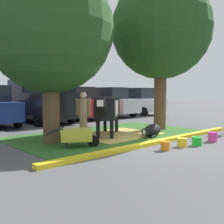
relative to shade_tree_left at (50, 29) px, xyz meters
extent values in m
plane|color=#4C4C4F|center=(2.14, -2.34, -3.68)|extent=(80.00, 80.00, 0.00)
cube|color=#2D5B23|center=(2.63, -0.04, -3.67)|extent=(7.68, 4.50, 0.02)
cube|color=yellow|center=(2.63, -2.44, -3.62)|extent=(8.88, 0.24, 0.12)
cube|color=tan|center=(2.67, -0.35, -3.66)|extent=(3.31, 2.55, 0.04)
cylinder|color=brown|center=(0.00, 0.00, -2.55)|extent=(0.55, 0.55, 2.26)
sphere|color=#23471E|center=(0.00, 0.00, 0.02)|extent=(4.13, 4.13, 4.13)
cylinder|color=brown|center=(5.26, -0.43, -2.22)|extent=(0.55, 0.55, 2.93)
sphere|color=#23471E|center=(5.26, -0.43, 0.80)|extent=(4.42, 4.42, 4.42)
cube|color=black|center=(2.37, -0.15, -2.59)|extent=(2.20, 2.03, 0.80)
cube|color=white|center=(2.25, -0.25, -2.59)|extent=(1.15, 1.13, 0.56)
cylinder|color=black|center=(1.36, -1.02, -2.49)|extent=(0.69, 0.66, 0.58)
cube|color=black|center=(1.11, -1.23, -2.31)|extent=(0.50, 0.48, 0.32)
cube|color=white|center=(0.96, -1.36, -2.35)|extent=(0.22, 0.23, 0.20)
cylinder|color=black|center=(1.87, -0.90, -3.34)|extent=(0.14, 0.14, 0.70)
cylinder|color=black|center=(1.55, -0.53, -3.34)|extent=(0.14, 0.14, 0.70)
cylinder|color=black|center=(3.18, 0.22, -3.34)|extent=(0.14, 0.14, 0.70)
cylinder|color=black|center=(2.86, 0.60, -3.34)|extent=(0.14, 0.14, 0.70)
cylinder|color=black|center=(3.28, 0.63, -2.84)|extent=(0.06, 0.06, 0.70)
ellipsoid|color=black|center=(3.47, -1.45, -3.44)|extent=(1.19, 0.75, 0.48)
cube|color=black|center=(2.89, -1.60, -3.42)|extent=(0.32, 0.27, 0.22)
cube|color=silver|center=(2.78, -1.63, -3.42)|extent=(0.08, 0.11, 0.16)
cylinder|color=black|center=(3.18, -1.71, -3.62)|extent=(0.36, 0.19, 0.10)
cylinder|color=#9E7F5B|center=(0.88, -0.58, -3.25)|extent=(0.26, 0.26, 0.87)
cylinder|color=#9E7F5B|center=(0.88, -0.58, -2.52)|extent=(0.34, 0.34, 0.60)
sphere|color=beige|center=(0.88, -0.58, -2.10)|extent=(0.24, 0.24, 0.24)
cylinder|color=#9E7F5B|center=(0.77, -0.39, -2.49)|extent=(0.09, 0.09, 0.57)
cylinder|color=#9E7F5B|center=(0.99, -0.77, -2.49)|extent=(0.09, 0.09, 0.57)
cube|color=gold|center=(0.20, -1.16, -3.28)|extent=(1.08, 1.01, 0.36)
cylinder|color=black|center=(0.61, -1.44, -3.50)|extent=(0.35, 0.29, 0.36)
cylinder|color=black|center=(0.07, -0.80, -3.56)|extent=(0.04, 0.04, 0.24)
cylinder|color=black|center=(-0.18, -1.17, -3.56)|extent=(0.04, 0.04, 0.24)
cylinder|color=black|center=(-0.21, -0.60, -3.16)|extent=(0.46, 0.34, 0.23)
cylinder|color=black|center=(-0.46, -0.97, -3.16)|extent=(0.46, 0.34, 0.23)
cylinder|color=orange|center=(1.87, -3.19, -3.56)|extent=(0.27, 0.27, 0.25)
torus|color=orange|center=(1.87, -3.19, -3.43)|extent=(0.29, 0.29, 0.02)
cylinder|color=yellow|center=(2.65, -3.25, -3.55)|extent=(0.30, 0.30, 0.26)
torus|color=yellow|center=(2.65, -3.25, -3.42)|extent=(0.32, 0.32, 0.02)
cylinder|color=green|center=(3.16, -3.46, -3.55)|extent=(0.30, 0.30, 0.27)
torus|color=green|center=(3.16, -3.46, -3.42)|extent=(0.33, 0.33, 0.02)
cylinder|color=#EA3893|center=(4.17, -3.48, -3.53)|extent=(0.30, 0.30, 0.32)
torus|color=#EA3893|center=(4.17, -3.48, -3.37)|extent=(0.33, 0.33, 0.02)
cylinder|color=black|center=(0.78, 4.57, -3.36)|extent=(0.24, 0.65, 0.64)
cube|color=black|center=(2.59, 6.00, -2.81)|extent=(2.21, 5.47, 1.10)
cube|color=black|center=(2.55, 6.95, -1.76)|extent=(1.91, 1.87, 1.00)
cube|color=black|center=(2.63, 4.79, -2.14)|extent=(2.00, 2.77, 0.24)
cylinder|color=black|center=(1.52, 7.72, -3.36)|extent=(0.24, 0.65, 0.64)
cylinder|color=black|center=(3.52, 7.79, -3.36)|extent=(0.24, 0.65, 0.64)
cylinder|color=black|center=(1.66, 4.21, -3.36)|extent=(0.24, 0.65, 0.64)
cylinder|color=black|center=(3.66, 4.29, -3.36)|extent=(0.24, 0.65, 0.64)
cube|color=red|center=(5.19, 6.10, -2.91)|extent=(1.97, 4.47, 0.90)
cube|color=black|center=(5.19, 6.10, -2.06)|extent=(1.67, 2.26, 0.80)
cylinder|color=black|center=(4.23, 7.50, -3.36)|extent=(0.24, 0.65, 0.64)
cylinder|color=black|center=(6.03, 7.57, -3.36)|extent=(0.24, 0.65, 0.64)
cylinder|color=black|center=(4.34, 4.64, -3.36)|extent=(0.24, 0.65, 0.64)
cylinder|color=black|center=(6.14, 4.71, -3.36)|extent=(0.24, 0.65, 0.64)
cube|color=silver|center=(7.94, 5.97, -2.91)|extent=(1.97, 4.47, 0.90)
cube|color=black|center=(7.94, 5.97, -2.06)|extent=(1.67, 2.26, 0.80)
cylinder|color=black|center=(6.98, 7.36, -3.36)|extent=(0.24, 0.65, 0.64)
cylinder|color=black|center=(8.78, 7.43, -3.36)|extent=(0.24, 0.65, 0.64)
cylinder|color=black|center=(7.10, 4.50, -3.36)|extent=(0.24, 0.65, 0.64)
cylinder|color=black|center=(8.89, 4.57, -3.36)|extent=(0.24, 0.65, 0.64)
cube|color=silver|center=(10.76, 5.92, -2.91)|extent=(1.97, 4.47, 0.90)
cube|color=black|center=(10.76, 5.92, -2.06)|extent=(1.67, 2.26, 0.80)
cylinder|color=black|center=(9.81, 7.32, -3.36)|extent=(0.24, 0.65, 0.64)
cylinder|color=black|center=(11.61, 7.39, -3.36)|extent=(0.24, 0.65, 0.64)
cylinder|color=black|center=(9.92, 4.46, -3.36)|extent=(0.24, 0.65, 0.64)
cylinder|color=black|center=(11.72, 4.53, -3.36)|extent=(0.24, 0.65, 0.64)
camera|label=1|loc=(-4.33, -7.64, -2.02)|focal=42.01mm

